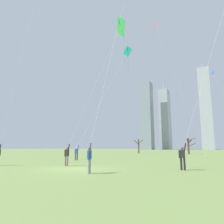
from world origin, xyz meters
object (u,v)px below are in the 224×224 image
at_px(kite_flyer_foreground_left_teal, 87,131).
at_px(kite_flyer_foreground_right_yellow, 5,126).
at_px(bare_tree_leftmost, 189,145).
at_px(kite_flyer_midfield_right_purple, 100,112).
at_px(distant_kite_drifting_right_blue, 216,80).
at_px(distant_kite_drifting_left_red, 161,41).
at_px(kite_flyer_midfield_left_green, 78,129).
at_px(bare_tree_right_of_center, 139,145).
at_px(kite_flyer_midfield_center_white, 195,113).

relative_size(kite_flyer_foreground_left_teal, kite_flyer_foreground_right_yellow, 0.77).
xyz_separation_m(kite_flyer_foreground_right_yellow, bare_tree_leftmost, (10.16, 40.24, -1.23)).
bearing_deg(kite_flyer_midfield_right_purple, kite_flyer_foreground_right_yellow, -176.22).
distance_m(distant_kite_drifting_right_blue, bare_tree_leftmost, 18.84).
bearing_deg(distant_kite_drifting_left_red, kite_flyer_foreground_right_yellow, -110.01).
distance_m(distant_kite_drifting_left_red, bare_tree_leftmost, 25.08).
height_order(distant_kite_drifting_left_red, bare_tree_leftmost, distant_kite_drifting_left_red).
bearing_deg(kite_flyer_midfield_left_green, kite_flyer_midfield_right_purple, -27.52).
distance_m(kite_flyer_foreground_left_teal, kite_flyer_midfield_left_green, 8.65).
bearing_deg(bare_tree_leftmost, kite_flyer_midfield_right_purple, -91.50).
distance_m(kite_flyer_foreground_left_teal, bare_tree_right_of_center, 33.49).
bearing_deg(bare_tree_leftmost, kite_flyer_foreground_left_teal, -105.04).
distance_m(kite_flyer_foreground_left_teal, kite_flyer_midfield_right_purple, 11.64).
bearing_deg(kite_flyer_foreground_left_teal, distant_kite_drifting_left_red, 64.27).
distance_m(kite_flyer_midfield_right_purple, distant_kite_drifting_left_red, 28.10).
xyz_separation_m(kite_flyer_midfield_center_white, distant_kite_drifting_left_red, (-6.59, 19.84, 16.63)).
height_order(kite_flyer_midfield_center_white, distant_kite_drifting_left_red, distant_kite_drifting_left_red).
distance_m(kite_flyer_foreground_right_yellow, bare_tree_leftmost, 41.52).
xyz_separation_m(distant_kite_drifting_right_blue, bare_tree_leftmost, (-6.74, 13.99, -10.66)).
distance_m(kite_flyer_midfield_right_purple, distant_kite_drifting_right_blue, 28.20).
relative_size(kite_flyer_midfield_right_purple, kite_flyer_midfield_left_green, 2.10).
bearing_deg(distant_kite_drifting_left_red, distant_kite_drifting_right_blue, 19.27).
bearing_deg(bare_tree_right_of_center, bare_tree_leftmost, -11.00).
bearing_deg(kite_flyer_midfield_left_green, bare_tree_leftmost, 83.90).
bearing_deg(kite_flyer_midfield_right_purple, kite_flyer_midfield_center_white, 25.70).
bearing_deg(kite_flyer_midfield_center_white, distant_kite_drifting_right_blue, 85.43).
bearing_deg(kite_flyer_midfield_center_white, kite_flyer_midfield_right_purple, -154.30).
bearing_deg(distant_kite_drifting_left_red, bare_tree_leftmost, 84.38).
bearing_deg(distant_kite_drifting_left_red, bare_tree_right_of_center, 120.90).
distance_m(kite_flyer_foreground_left_teal, kite_flyer_foreground_right_yellow, 9.97).
xyz_separation_m(kite_flyer_midfield_center_white, kite_flyer_foreground_left_teal, (-13.11, 6.30, -0.39)).
relative_size(bare_tree_leftmost, bare_tree_right_of_center, 1.00).
height_order(kite_flyer_midfield_center_white, kite_flyer_midfield_right_purple, kite_flyer_midfield_right_purple).
bearing_deg(kite_flyer_midfield_center_white, kite_flyer_midfield_left_green, -171.82).
xyz_separation_m(kite_flyer_foreground_right_yellow, kite_flyer_midfield_left_green, (6.09, 2.18, -0.34)).
relative_size(distant_kite_drifting_right_blue, bare_tree_leftmost, 3.87).
bearing_deg(kite_flyer_foreground_right_yellow, kite_flyer_midfield_left_green, 19.69).
height_order(kite_flyer_midfield_center_white, bare_tree_leftmost, kite_flyer_midfield_center_white).
distance_m(kite_flyer_midfield_left_green, bare_tree_leftmost, 38.29).
bearing_deg(kite_flyer_foreground_right_yellow, bare_tree_leftmost, 75.83).
xyz_separation_m(kite_flyer_midfield_right_purple, bare_tree_leftmost, (1.04, 39.64, -1.89)).
distance_m(kite_flyer_midfield_right_purple, bare_tree_right_of_center, 44.03).
bearing_deg(kite_flyer_midfield_right_purple, kite_flyer_midfield_left_green, 152.48).
bearing_deg(distant_kite_drifting_right_blue, kite_flyer_midfield_center_white, -94.57).
xyz_separation_m(kite_flyer_foreground_left_teal, distant_kite_drifting_right_blue, (14.93, 16.48, 9.26)).
xyz_separation_m(kite_flyer_midfield_left_green, distant_kite_drifting_left_red, (2.40, 21.13, 17.54)).
distance_m(kite_flyer_foreground_right_yellow, distant_kite_drifting_left_red, 30.19).
relative_size(kite_flyer_foreground_left_teal, bare_tree_right_of_center, 3.65).
xyz_separation_m(distant_kite_drifting_left_red, bare_tree_right_of_center, (-11.68, 19.52, -18.41)).
xyz_separation_m(distant_kite_drifting_left_red, distant_kite_drifting_right_blue, (8.41, 2.94, -7.76)).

